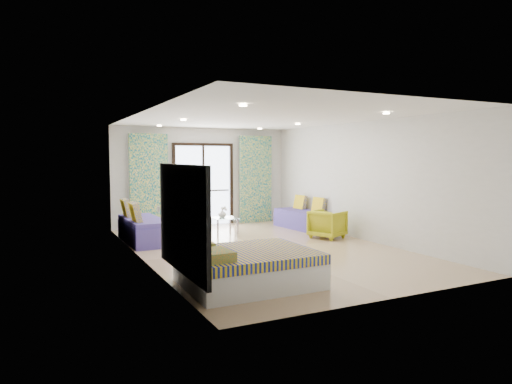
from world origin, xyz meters
name	(u,v)px	position (x,y,z in m)	size (l,w,h in m)	color
floor	(264,248)	(0.00, 0.00, 0.00)	(5.00, 7.50, 0.01)	tan
ceiling	(265,117)	(0.00, 0.00, 2.70)	(5.00, 7.50, 0.01)	silver
wall_back	(203,177)	(0.00, 3.75, 1.35)	(5.00, 0.01, 2.70)	silver
wall_front	(395,199)	(0.00, -3.75, 1.35)	(5.00, 0.01, 2.70)	silver
wall_left	(142,187)	(-2.50, 0.00, 1.35)	(0.01, 7.50, 2.70)	silver
wall_right	(361,181)	(2.50, 0.00, 1.35)	(0.01, 7.50, 2.70)	silver
balcony_door	(203,180)	(0.00, 3.72, 1.26)	(1.76, 0.08, 2.28)	black
balcony_rail	(203,191)	(0.00, 3.73, 0.95)	(1.52, 0.03, 0.04)	#595451
curtain_left	(149,182)	(-1.55, 3.57, 1.25)	(1.00, 0.10, 2.50)	beige
curtain_right	(256,179)	(1.55, 3.57, 1.25)	(1.00, 0.10, 2.50)	beige
downlight_a	(243,106)	(-1.40, -2.00, 2.67)	(0.12, 0.12, 0.02)	#FFE0B2
downlight_b	(386,113)	(1.40, -2.00, 2.67)	(0.12, 0.12, 0.02)	#FFE0B2
downlight_c	(183,120)	(-1.40, 1.00, 2.67)	(0.12, 0.12, 0.02)	#FFE0B2
downlight_d	(298,124)	(1.40, 1.00, 2.67)	(0.12, 0.12, 0.02)	#FFE0B2
downlight_e	(159,126)	(-1.40, 3.00, 2.67)	(0.12, 0.12, 0.02)	#FFE0B2
downlight_f	(260,129)	(1.40, 3.00, 2.67)	(0.12, 0.12, 0.02)	#FFE0B2
headboard	(182,219)	(-2.46, -2.30, 1.05)	(0.06, 2.10, 1.50)	black
switch_plate	(159,210)	(-2.47, -1.05, 1.05)	(0.02, 0.10, 0.10)	silver
bed	(247,267)	(-1.48, -2.30, 0.27)	(1.88, 1.53, 0.65)	silver
daybed_left	(143,229)	(-2.12, 1.82, 0.30)	(0.79, 1.94, 0.95)	#463A8B
daybed_right	(302,219)	(2.12, 1.90, 0.27)	(0.81, 1.78, 0.85)	#463A8B
coffee_table	(224,219)	(-0.03, 2.14, 0.35)	(0.61, 0.61, 0.68)	silver
vase	(222,213)	(-0.06, 2.17, 0.49)	(0.20, 0.21, 0.20)	white
armchair	(328,223)	(1.88, 0.43, 0.36)	(0.70, 0.66, 0.72)	#A8A715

